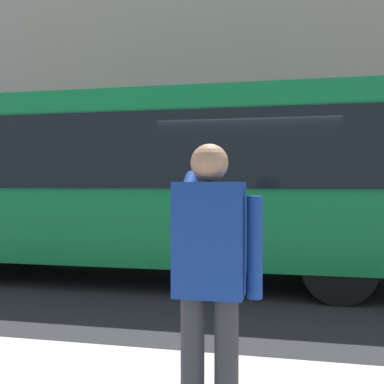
% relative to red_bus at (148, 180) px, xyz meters
% --- Properties ---
extents(ground_plane, '(60.00, 60.00, 0.00)m').
position_rel_red_bus_xyz_m(ground_plane, '(-1.79, 0.12, -1.68)').
color(ground_plane, '#232326').
extents(building_facade_far, '(28.00, 1.55, 12.00)m').
position_rel_red_bus_xyz_m(building_facade_far, '(-1.80, -6.67, 4.30)').
color(building_facade_far, '#A89E8E').
rests_on(building_facade_far, ground_plane).
extents(red_bus, '(9.05, 2.54, 3.08)m').
position_rel_red_bus_xyz_m(red_bus, '(0.00, 0.00, 0.00)').
color(red_bus, '#0F7238').
rests_on(red_bus, ground_plane).
extents(pedestrian_photographer, '(0.53, 0.52, 1.70)m').
position_rel_red_bus_xyz_m(pedestrian_photographer, '(-1.93, 4.92, -0.54)').
color(pedestrian_photographer, '#2D2D33').
rests_on(pedestrian_photographer, sidewalk_curb).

